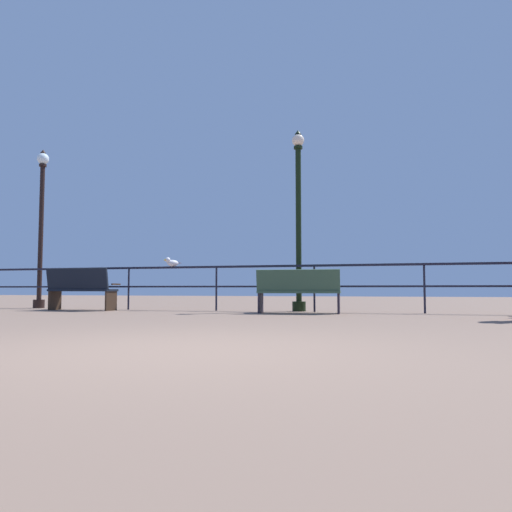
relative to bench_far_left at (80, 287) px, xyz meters
name	(u,v)px	position (x,y,z in m)	size (l,w,h in m)	color
ground_plane	(175,350)	(5.42, -6.28, -0.55)	(60.00, 60.00, 0.00)	#796050
pier_railing	(314,277)	(5.42, 0.75, 0.23)	(18.35, 0.05, 1.04)	black
bench_far_left	(80,287)	(0.00, 0.00, 0.00)	(1.65, 0.68, 0.99)	black
bench_near_left	(298,289)	(5.21, 0.00, -0.05)	(1.74, 0.78, 0.90)	#334F3A
lamppost_left	(41,221)	(-1.99, 1.01, 1.77)	(0.31, 0.31, 4.27)	black
lamppost_center	(298,218)	(5.02, 1.01, 1.58)	(0.30, 0.30, 4.17)	black
seagull_on_rail	(172,262)	(2.00, 0.73, 0.59)	(0.34, 0.37, 0.21)	silver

